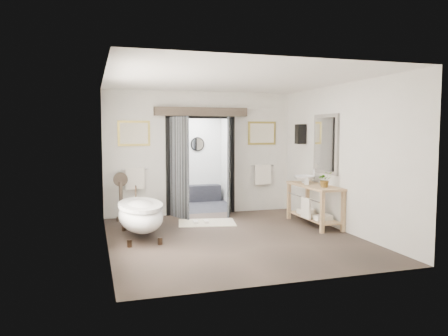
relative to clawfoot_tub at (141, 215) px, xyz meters
The scene contains 13 objects.
ground_plane 1.78m from the clawfoot_tub, 18.28° to the right, with size 5.00×5.00×0.00m, color brown.
room_shell 2.24m from the clawfoot_tub, 22.09° to the right, with size 4.52×5.02×2.91m.
shower_room 3.85m from the clawfoot_tub, 64.63° to the left, with size 2.22×2.01×2.51m.
back_wall_dressing 2.67m from the clawfoot_tub, 47.31° to the left, with size 3.82×0.78×2.52m.
clawfoot_tub is the anchor object (origin of this frame).
vanity 3.59m from the clawfoot_tub, ahead, with size 0.57×1.60×0.85m.
pedestal_mirror 1.69m from the clawfoot_tub, 98.34° to the left, with size 0.32×0.20×1.07m.
rug 1.78m from the clawfoot_tub, 30.15° to the left, with size 1.20×0.80×0.01m, color beige.
slippers 1.65m from the clawfoot_tub, 31.95° to the left, with size 0.36×0.26×0.05m.
basin 3.61m from the clawfoot_tub, ahead, with size 0.47×0.47×0.16m, color white.
plant 3.67m from the clawfoot_tub, ahead, with size 0.28×0.25×0.32m, color gray.
soap_bottle_a 3.50m from the clawfoot_tub, ahead, with size 0.08×0.08×0.18m, color gray.
soap_bottle_b 3.69m from the clawfoot_tub, 11.42° to the left, with size 0.12×0.12×0.15m, color gray.
Camera 1 is at (-2.49, -7.54, 1.98)m, focal length 35.00 mm.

